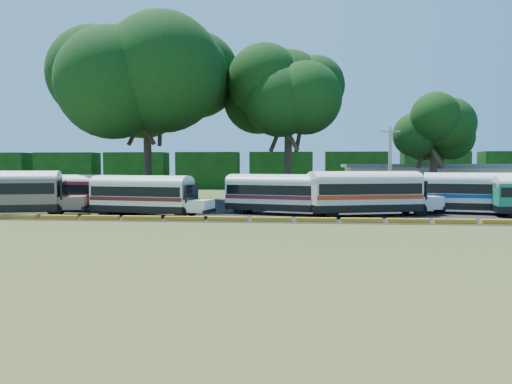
# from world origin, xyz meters

# --- Properties ---
(ground) EXTENTS (160.00, 160.00, 0.00)m
(ground) POSITION_xyz_m (0.00, 0.00, 0.00)
(ground) COLOR #3C541C
(ground) RESTS_ON ground
(asphalt_strip) EXTENTS (64.00, 24.00, 0.02)m
(asphalt_strip) POSITION_xyz_m (1.00, 12.00, 0.01)
(asphalt_strip) COLOR black
(asphalt_strip) RESTS_ON ground
(curb) EXTENTS (53.70, 0.45, 0.30)m
(curb) POSITION_xyz_m (-0.00, 1.00, 0.15)
(curb) COLOR orange
(curb) RESTS_ON ground
(terminal_building) EXTENTS (19.00, 9.00, 4.00)m
(terminal_building) POSITION_xyz_m (18.00, 30.00, 2.03)
(terminal_building) COLOR silver
(terminal_building) RESTS_ON ground
(treeline_backdrop) EXTENTS (130.00, 4.00, 6.00)m
(treeline_backdrop) POSITION_xyz_m (0.00, 48.00, 3.00)
(treeline_backdrop) COLOR black
(treeline_backdrop) RESTS_ON ground
(bus_beige) EXTENTS (10.63, 5.55, 3.40)m
(bus_beige) POSITION_xyz_m (-18.54, 2.42, 1.95)
(bus_beige) COLOR black
(bus_beige) RESTS_ON ground
(bus_red) EXTENTS (9.49, 4.23, 3.03)m
(bus_red) POSITION_xyz_m (-14.05, 7.16, 1.74)
(bus_red) COLOR black
(bus_red) RESTS_ON ground
(bus_cream_west) EXTENTS (9.55, 3.97, 3.05)m
(bus_cream_west) POSITION_xyz_m (-8.19, 3.74, 1.73)
(bus_cream_west) COLOR black
(bus_cream_west) RESTS_ON ground
(bus_cream_east) EXTENTS (9.76, 4.90, 3.12)m
(bus_cream_east) POSITION_xyz_m (1.76, 6.05, 1.76)
(bus_cream_east) COLOR black
(bus_cream_east) RESTS_ON ground
(bus_white_red) EXTENTS (10.52, 5.46, 3.37)m
(bus_white_red) POSITION_xyz_m (8.39, 5.40, 1.90)
(bus_white_red) COLOR black
(bus_white_red) RESTS_ON ground
(bus_white_blue) EXTENTS (10.11, 4.53, 3.23)m
(bus_white_blue) POSITION_xyz_m (17.47, 8.06, 1.83)
(bus_white_blue) COLOR black
(bus_white_blue) RESTS_ON ground
(tree_west) EXTENTS (14.87, 14.87, 18.47)m
(tree_west) POSITION_xyz_m (-12.24, 17.17, 12.99)
(tree_west) COLOR #34261A
(tree_west) RESTS_ON ground
(tree_center) EXTENTS (10.80, 10.80, 15.69)m
(tree_center) POSITION_xyz_m (2.02, 19.47, 11.67)
(tree_center) COLOR #34261A
(tree_center) RESTS_ON ground
(tree_east) EXTENTS (7.15, 7.15, 10.68)m
(tree_east) POSITION_xyz_m (17.19, 21.35, 7.97)
(tree_east) COLOR #34261A
(tree_east) RESTS_ON ground
(utility_pole) EXTENTS (1.60, 0.30, 7.07)m
(utility_pole) POSITION_xyz_m (11.01, 11.20, 3.64)
(utility_pole) COLOR gray
(utility_pole) RESTS_ON ground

